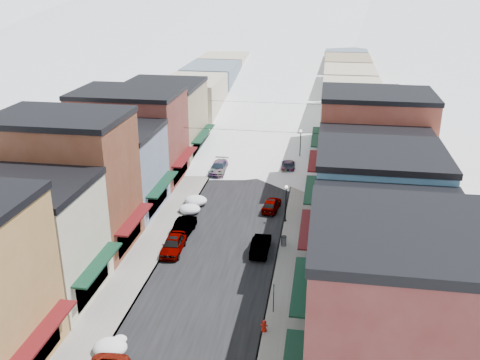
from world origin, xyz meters
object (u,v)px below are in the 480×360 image
(trash_can, at_px, (284,241))
(streetlamp_near, at_px, (286,199))
(car_dark_hatch, at_px, (183,228))
(fire_hydrant, at_px, (264,326))
(car_silver_sedan, at_px, (173,244))
(car_green_sedan, at_px, (261,245))

(trash_can, relative_size, streetlamp_near, 0.24)
(car_dark_hatch, relative_size, fire_hydrant, 4.98)
(car_dark_hatch, bearing_deg, fire_hydrant, -51.97)
(car_silver_sedan, distance_m, streetlamp_near, 12.41)
(car_silver_sedan, distance_m, trash_can, 10.10)
(trash_can, bearing_deg, car_dark_hatch, 174.62)
(car_silver_sedan, bearing_deg, streetlamp_near, 37.11)
(car_silver_sedan, xyz_separation_m, fire_hydrant, (9.50, -10.31, -0.19))
(car_silver_sedan, xyz_separation_m, car_green_sedan, (7.80, 1.23, -0.03))
(car_silver_sedan, bearing_deg, fire_hydrant, -49.51)
(car_green_sedan, distance_m, fire_hydrant, 11.66)
(car_dark_hatch, xyz_separation_m, streetlamp_near, (9.50, 4.32, 1.87))
(car_silver_sedan, height_order, streetlamp_near, streetlamp_near)
(car_dark_hatch, relative_size, car_green_sedan, 1.01)
(car_silver_sedan, distance_m, fire_hydrant, 14.02)
(car_silver_sedan, xyz_separation_m, streetlamp_near, (9.50, 7.77, 1.85))
(car_green_sedan, bearing_deg, trash_can, -146.40)
(fire_hydrant, xyz_separation_m, streetlamp_near, (0.00, 18.08, 2.04))
(car_dark_hatch, bearing_deg, car_green_sedan, -12.52)
(fire_hydrant, height_order, trash_can, trash_can)
(car_silver_sedan, distance_m, car_green_sedan, 7.90)
(streetlamp_near, bearing_deg, car_green_sedan, -104.56)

